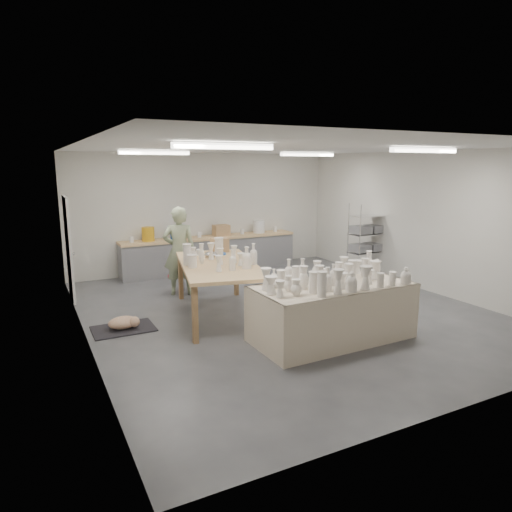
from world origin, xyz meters
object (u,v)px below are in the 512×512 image
potter (179,251)px  red_stool (177,277)px  work_table (219,262)px  drying_table (332,310)px

potter → red_stool: (-0.00, 0.27, -0.61)m
work_table → potter: potter is taller
drying_table → work_table: (-1.09, 1.95, 0.49)m
work_table → potter: bearing=110.7°
drying_table → potter: 3.82m
drying_table → red_stool: 4.05m
drying_table → work_table: 2.29m
red_stool → work_table: bearing=-83.2°
work_table → potter: 1.62m
drying_table → red_stool: bearing=108.0°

